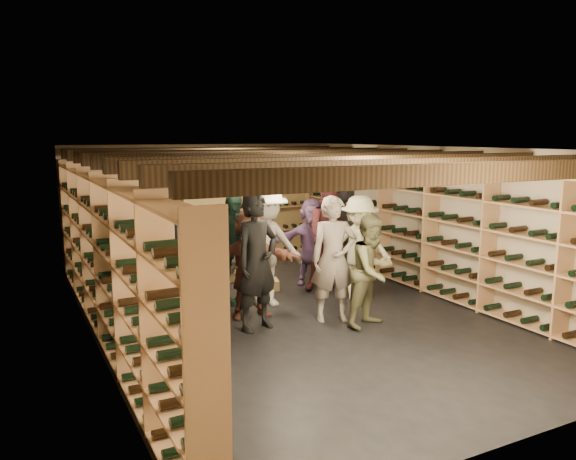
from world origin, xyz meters
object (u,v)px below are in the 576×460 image
at_px(person_5, 250,263).
at_px(person_7, 334,259).
at_px(person_11, 312,242).
at_px(crate_stack_right, 223,272).
at_px(person_0, 146,278).
at_px(person_2, 372,271).
at_px(person_1, 257,262).
at_px(person_6, 185,269).
at_px(person_12, 340,229).
at_px(crate_stack_left, 165,263).
at_px(person_3, 359,248).
at_px(person_9, 266,246).
at_px(person_10, 233,248).
at_px(person_8, 332,236).
at_px(crate_loose, 263,285).

height_order(person_5, person_7, person_7).
height_order(person_7, person_11, person_7).
distance_m(crate_stack_right, person_0, 3.18).
relative_size(crate_stack_right, person_2, 0.34).
distance_m(person_1, person_6, 1.12).
relative_size(person_1, person_12, 0.98).
bearing_deg(person_1, person_0, 159.61).
relative_size(crate_stack_left, person_0, 0.50).
height_order(person_1, person_2, person_1).
bearing_deg(crate_stack_right, person_3, -52.12).
height_order(person_1, person_3, person_1).
bearing_deg(person_9, person_3, -15.51).
height_order(person_6, person_11, person_11).
bearing_deg(crate_stack_left, person_5, -72.79).
bearing_deg(person_12, person_9, -161.78).
xyz_separation_m(crate_stack_right, person_11, (1.36, -0.82, 0.58)).
bearing_deg(person_5, person_0, -155.58).
bearing_deg(crate_stack_left, person_7, -60.15).
bearing_deg(person_12, crate_stack_left, 155.73).
bearing_deg(person_1, person_12, 18.28).
bearing_deg(person_5, person_7, -27.40).
relative_size(person_1, person_10, 1.08).
relative_size(person_8, person_9, 1.02).
bearing_deg(person_6, person_11, 19.18).
bearing_deg(person_8, person_6, -150.84).
bearing_deg(person_12, person_7, -130.16).
xyz_separation_m(crate_loose, person_9, (-0.34, -0.84, 0.84)).
xyz_separation_m(person_3, person_10, (-1.83, 0.75, 0.03)).
xyz_separation_m(person_7, person_12, (1.27, 1.86, 0.06)).
bearing_deg(person_5, person_12, 35.89).
relative_size(person_9, person_10, 1.08).
bearing_deg(person_12, person_0, -162.59).
relative_size(crate_stack_left, person_6, 0.57).
relative_size(crate_loose, person_5, 0.32).
bearing_deg(person_12, crate_stack_right, 150.95).
bearing_deg(person_1, person_10, 65.03).
xyz_separation_m(person_0, person_6, (0.71, 0.74, -0.12)).
distance_m(person_3, person_12, 1.22).
relative_size(person_0, person_7, 0.97).
xyz_separation_m(crate_stack_right, person_0, (-1.90, -2.46, 0.69)).
bearing_deg(person_0, person_7, -11.43).
xyz_separation_m(person_7, person_10, (-0.92, 1.45, -0.02)).
bearing_deg(person_6, crate_stack_left, 83.50).
xyz_separation_m(crate_stack_left, person_10, (0.70, -1.38, 0.43)).
height_order(person_2, person_10, person_10).
height_order(crate_stack_left, person_2, person_2).
bearing_deg(person_7, person_1, -169.15).
bearing_deg(person_3, person_0, -155.68).
distance_m(crate_stack_left, crate_loose, 1.73).
height_order(crate_stack_left, person_8, person_8).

